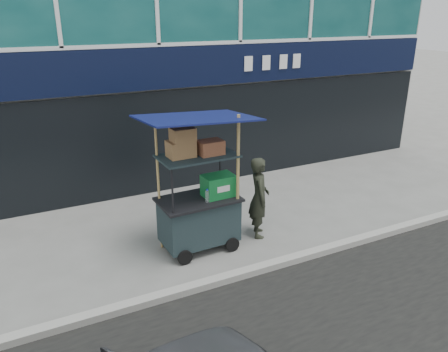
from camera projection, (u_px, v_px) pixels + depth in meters
ground at (243, 269)px, 7.38m from camera, size 80.00×80.00×0.00m
curb at (249, 272)px, 7.19m from camera, size 80.00×0.18×0.12m
vendor_cart at (200, 203)px, 7.74m from camera, size 1.93×1.38×2.54m
vendor_man at (259, 197)px, 8.24m from camera, size 0.57×0.68×1.58m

